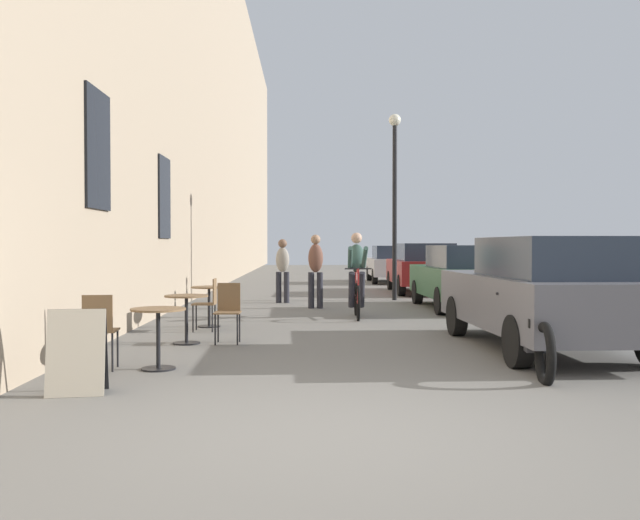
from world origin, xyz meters
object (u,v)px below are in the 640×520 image
at_px(cafe_chair_mid_toward_street, 228,308).
at_px(pedestrian_near, 316,267).
at_px(cafe_chair_near_toward_street, 99,326).
at_px(pedestrian_mid, 283,267).
at_px(cafe_table_mid, 186,309).
at_px(street_lamp, 395,182).
at_px(sandwich_board_sign, 77,351).
at_px(parked_car_fourth, 392,263).
at_px(cyclist_on_bicycle, 357,277).
at_px(cafe_table_far, 209,298).
at_px(parked_car_second, 463,276).
at_px(cafe_chair_far_toward_street, 209,301).
at_px(cafe_table_near, 158,325).
at_px(parked_car_third, 422,267).
at_px(parked_car_nearest, 545,292).
at_px(parked_motorcycle, 531,336).

relative_size(cafe_chair_mid_toward_street, pedestrian_near, 0.53).
xyz_separation_m(cafe_chair_near_toward_street, pedestrian_mid, (1.81, 9.27, 0.38)).
relative_size(cafe_table_mid, street_lamp, 0.15).
bearing_deg(sandwich_board_sign, parked_car_fourth, 74.21).
distance_m(cyclist_on_bicycle, street_lamp, 5.00).
bearing_deg(cyclist_on_bicycle, parked_car_fourth, 79.72).
xyz_separation_m(cafe_chair_mid_toward_street, cafe_table_far, (-0.57, 2.01, 0.00)).
bearing_deg(parked_car_second, street_lamp, 114.94).
distance_m(cafe_chair_near_toward_street, pedestrian_near, 8.21).
bearing_deg(cafe_table_mid, pedestrian_near, 70.46).
height_order(cafe_table_mid, parked_car_second, parked_car_second).
relative_size(parked_car_second, parked_car_fourth, 1.02).
distance_m(cafe_chair_far_toward_street, parked_car_fourth, 15.61).
relative_size(cafe_table_mid, parked_car_second, 0.18).
distance_m(cafe_chair_near_toward_street, street_lamp, 11.43).
height_order(cafe_table_near, parked_car_third, parked_car_third).
bearing_deg(pedestrian_near, parked_car_fourth, 73.85).
height_order(sandwich_board_sign, cyclist_on_bicycle, cyclist_on_bicycle).
relative_size(cafe_table_near, street_lamp, 0.15).
bearing_deg(pedestrian_mid, parked_car_nearest, -63.63).
relative_size(cafe_chair_far_toward_street, street_lamp, 0.18).
xyz_separation_m(cafe_table_near, parked_car_second, (5.29, 7.39, 0.23)).
distance_m(cafe_table_far, parked_motorcycle, 6.15).
bearing_deg(cafe_table_mid, street_lamp, 62.55).
relative_size(cafe_table_mid, sandwich_board_sign, 0.86).
bearing_deg(parked_car_second, parked_car_third, 90.18).
distance_m(cafe_table_far, cyclist_on_bicycle, 3.19).
bearing_deg(parked_motorcycle, cafe_chair_far_toward_street, 138.71).
xyz_separation_m(sandwich_board_sign, parked_car_second, (5.81, 8.69, 0.34)).
bearing_deg(cyclist_on_bicycle, parked_car_nearest, -62.68).
bearing_deg(cafe_table_mid, cafe_chair_near_toward_street, -106.25).
bearing_deg(sandwich_board_sign, cafe_chair_far_toward_street, 82.99).
bearing_deg(parked_motorcycle, cafe_chair_mid_toward_street, 148.29).
relative_size(cafe_chair_far_toward_street, sandwich_board_sign, 1.07).
bearing_deg(parked_motorcycle, street_lamp, 91.56).
xyz_separation_m(cyclist_on_bicycle, parked_car_nearest, (2.28, -4.41, 0.00)).
distance_m(cafe_table_mid, pedestrian_mid, 7.21).
xyz_separation_m(cafe_table_mid, cyclist_on_bicycle, (2.79, 3.67, 0.29)).
distance_m(sandwich_board_sign, street_lamp, 12.49).
bearing_deg(cyclist_on_bicycle, cafe_table_mid, -127.30).
bearing_deg(pedestrian_near, cafe_chair_far_toward_street, -114.47).
relative_size(cyclist_on_bicycle, street_lamp, 0.36).
height_order(cafe_table_near, cyclist_on_bicycle, cyclist_on_bicycle).
bearing_deg(pedestrian_near, cafe_chair_mid_toward_street, -104.04).
distance_m(cafe_table_far, sandwich_board_sign, 5.50).
bearing_deg(cafe_table_far, cafe_table_mid, -91.11).
xyz_separation_m(cafe_chair_mid_toward_street, parked_car_third, (4.70, 10.52, 0.26)).
bearing_deg(pedestrian_near, street_lamp, 47.41).
xyz_separation_m(sandwich_board_sign, parked_car_nearest, (5.55, 2.65, 0.40)).
relative_size(pedestrian_near, pedestrian_mid, 1.06).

